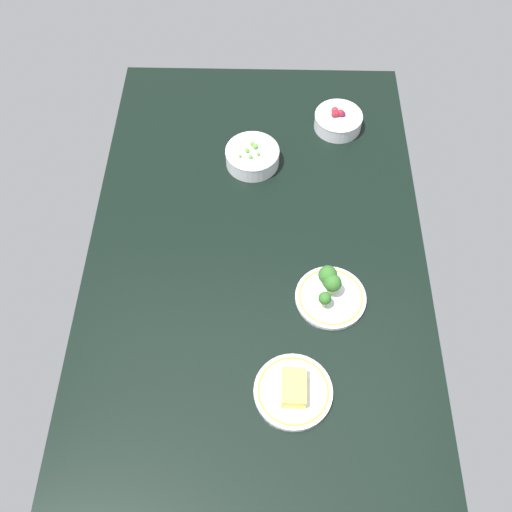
# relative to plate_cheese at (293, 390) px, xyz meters

# --- Properties ---
(dining_table) EXTENTS (1.54, 0.91, 0.04)m
(dining_table) POSITION_rel_plate_cheese_xyz_m (-0.36, -0.09, -0.03)
(dining_table) COLOR black
(dining_table) RESTS_ON ground
(plate_cheese) EXTENTS (0.18, 0.18, 0.05)m
(plate_cheese) POSITION_rel_plate_cheese_xyz_m (0.00, 0.00, 0.00)
(plate_cheese) COLOR silver
(plate_cheese) RESTS_ON dining_table
(bowl_berries) EXTENTS (0.15, 0.15, 0.07)m
(bowl_berries) POSITION_rel_plate_cheese_xyz_m (-0.86, 0.15, 0.01)
(bowl_berries) COLOR silver
(bowl_berries) RESTS_ON dining_table
(bowl_peas) EXTENTS (0.16, 0.16, 0.07)m
(bowl_peas) POSITION_rel_plate_cheese_xyz_m (-0.71, -0.11, 0.01)
(bowl_peas) COLOR silver
(bowl_peas) RESTS_ON dining_table
(plate_broccoli) EXTENTS (0.18, 0.18, 0.08)m
(plate_broccoli) POSITION_rel_plate_cheese_xyz_m (-0.26, 0.10, 0.01)
(plate_broccoli) COLOR silver
(plate_broccoli) RESTS_ON dining_table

